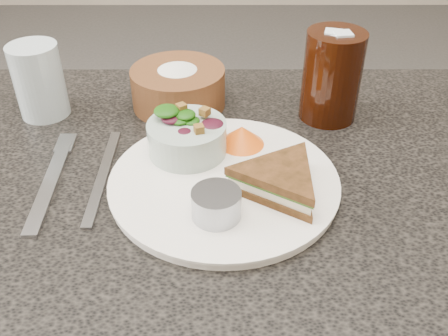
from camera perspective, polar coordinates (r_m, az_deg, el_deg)
dinner_plate at (r=0.67m, az=0.00°, el=-1.63°), size 0.30×0.30×0.01m
sandwich at (r=0.63m, az=6.44°, el=-1.42°), size 0.19×0.19×0.04m
salad_bowl at (r=0.70m, az=-4.27°, el=4.04°), size 0.12×0.12×0.06m
dressing_ramekin at (r=0.59m, az=-0.89°, el=-4.20°), size 0.08×0.08×0.04m
orange_wedge at (r=0.72m, az=2.03°, el=3.73°), size 0.08×0.08×0.03m
fork at (r=0.71m, az=-19.32°, el=-1.79°), size 0.03×0.20×0.01m
knife at (r=0.71m, az=-13.67°, el=-0.79°), size 0.02×0.21×0.00m
bread_basket at (r=0.84m, az=-5.29°, el=9.86°), size 0.18×0.18×0.09m
cola_glass at (r=0.81m, az=12.26°, el=10.59°), size 0.12×0.12×0.15m
water_glass at (r=0.85m, az=-20.39°, el=9.32°), size 0.10×0.10×0.12m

